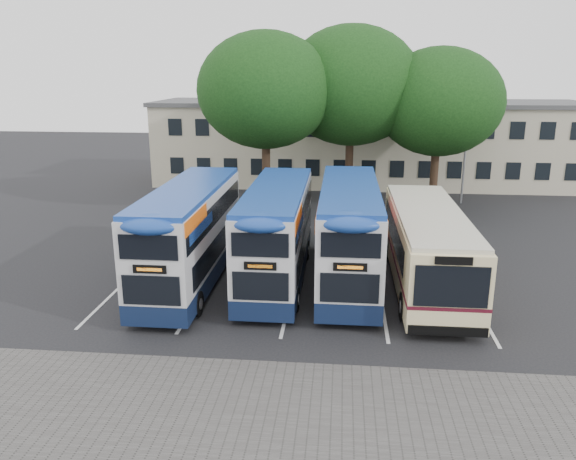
# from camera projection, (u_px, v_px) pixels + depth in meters

# --- Properties ---
(ground) EXTENTS (120.00, 120.00, 0.00)m
(ground) POSITION_uv_depth(u_px,v_px,m) (395.00, 337.00, 18.50)
(ground) COLOR black
(ground) RESTS_ON ground
(paving_strip) EXTENTS (40.00, 6.00, 0.01)m
(paving_strip) POSITION_uv_depth(u_px,v_px,m) (331.00, 426.00, 13.90)
(paving_strip) COLOR #595654
(paving_strip) RESTS_ON ground
(bay_lines) EXTENTS (14.12, 11.00, 0.01)m
(bay_lines) POSITION_uv_depth(u_px,v_px,m) (295.00, 279.00, 23.64)
(bay_lines) COLOR silver
(bay_lines) RESTS_ON ground
(depot_building) EXTENTS (32.40, 8.40, 6.20)m
(depot_building) POSITION_uv_depth(u_px,v_px,m) (367.00, 141.00, 43.46)
(depot_building) COLOR beige
(depot_building) RESTS_ON ground
(lamp_post) EXTENTS (0.25, 1.05, 9.06)m
(lamp_post) POSITION_uv_depth(u_px,v_px,m) (468.00, 125.00, 35.66)
(lamp_post) COLOR gray
(lamp_post) RESTS_ON ground
(tree_left) EXTENTS (7.94, 7.94, 10.73)m
(tree_left) POSITION_uv_depth(u_px,v_px,m) (265.00, 90.00, 32.57)
(tree_left) COLOR black
(tree_left) RESTS_ON ground
(tree_mid) EXTENTS (8.58, 8.58, 11.20)m
(tree_mid) POSITION_uv_depth(u_px,v_px,m) (351.00, 86.00, 34.45)
(tree_mid) COLOR black
(tree_mid) RESTS_ON ground
(tree_right) EXTENTS (7.68, 7.68, 9.89)m
(tree_right) POSITION_uv_depth(u_px,v_px,m) (439.00, 102.00, 33.88)
(tree_right) COLOR black
(tree_right) RESTS_ON ground
(bus_dd_left) EXTENTS (2.35, 9.68, 4.03)m
(bus_dd_left) POSITION_uv_depth(u_px,v_px,m) (190.00, 231.00, 22.68)
(bus_dd_left) COLOR #101D3C
(bus_dd_left) RESTS_ON ground
(bus_dd_mid) EXTENTS (2.30, 9.50, 3.96)m
(bus_dd_mid) POSITION_uv_depth(u_px,v_px,m) (277.00, 230.00, 23.02)
(bus_dd_mid) COLOR #101D3C
(bus_dd_mid) RESTS_ON ground
(bus_dd_right) EXTENTS (2.36, 9.72, 4.05)m
(bus_dd_right) POSITION_uv_depth(u_px,v_px,m) (349.00, 229.00, 22.87)
(bus_dd_right) COLOR #101D3C
(bus_dd_right) RESTS_ON ground
(bus_single) EXTENTS (2.68, 10.52, 3.14)m
(bus_single) POSITION_uv_depth(u_px,v_px,m) (427.00, 243.00, 22.64)
(bus_single) COLOR #F9E4A6
(bus_single) RESTS_ON ground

